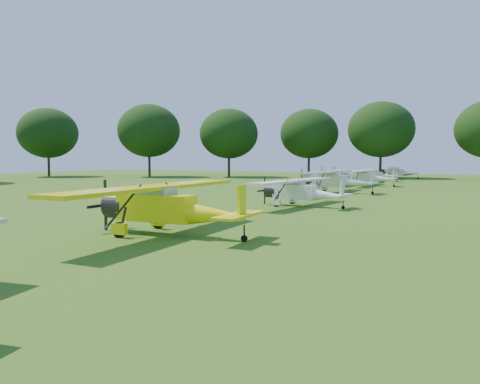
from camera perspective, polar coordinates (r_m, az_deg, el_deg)
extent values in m
plane|color=#345816|center=(28.06, 0.27, -2.83)|extent=(160.00, 160.00, 0.00)
cylinder|color=black|center=(82.94, 16.74, 3.31)|extent=(0.44, 0.44, 4.74)
ellipsoid|color=black|center=(83.07, 16.83, 7.30)|extent=(11.05, 11.05, 9.39)
cylinder|color=black|center=(85.88, 8.38, 3.38)|extent=(0.44, 0.44, 4.49)
ellipsoid|color=black|center=(85.97, 8.42, 7.04)|extent=(10.47, 10.47, 8.90)
cylinder|color=black|center=(83.30, -1.36, 3.39)|extent=(0.44, 0.44, 4.44)
ellipsoid|color=black|center=(83.40, -1.36, 7.12)|extent=(10.36, 10.36, 8.80)
cylinder|color=black|center=(85.85, -10.98, 3.45)|extent=(0.44, 0.44, 4.77)
ellipsoid|color=black|center=(85.98, -11.04, 7.34)|extent=(11.14, 11.14, 9.47)
cylinder|color=black|center=(91.95, -22.29, 3.19)|extent=(0.44, 0.44, 4.56)
ellipsoid|color=black|center=(92.04, -22.38, 6.66)|extent=(10.64, 10.64, 9.04)
cube|color=#F7E80A|center=(21.27, -10.18, -1.90)|extent=(3.69, 1.18, 1.20)
cone|color=#F7E80A|center=(19.66, -2.82, -2.84)|extent=(3.23, 1.11, 1.03)
cube|color=#8CA5B2|center=(21.28, -10.45, -0.20)|extent=(1.86, 1.10, 0.63)
cylinder|color=black|center=(22.59, -14.67, -1.62)|extent=(1.06, 1.22, 1.19)
cube|color=black|center=(23.08, -16.08, -1.53)|extent=(0.07, 0.14, 2.40)
cube|color=#F7E80A|center=(21.26, -10.46, 0.56)|extent=(1.97, 12.16, 0.16)
cube|color=#F7E80A|center=(19.09, 0.21, -1.32)|extent=(0.13, 0.63, 1.49)
cube|color=#F7E80A|center=(19.20, -0.10, -2.84)|extent=(1.06, 3.23, 0.10)
cylinder|color=black|center=(20.81, -14.50, -4.49)|extent=(0.69, 0.20, 0.69)
cylinder|color=black|center=(23.05, -9.94, -3.58)|extent=(0.69, 0.20, 0.69)
cylinder|color=black|center=(19.24, 0.51, -5.68)|extent=(0.28, 0.10, 0.27)
cube|color=white|center=(33.47, 6.64, 0.03)|extent=(3.18, 1.29, 1.01)
cone|color=white|center=(32.37, 10.73, -0.42)|extent=(2.79, 1.20, 0.87)
cube|color=#8CA5B2|center=(33.48, 6.50, 0.94)|extent=(1.64, 1.07, 0.53)
cylinder|color=black|center=(34.34, 3.92, 0.16)|extent=(0.99, 1.10, 1.00)
cube|color=black|center=(34.66, 3.02, 0.20)|extent=(0.07, 0.12, 2.03)
cube|color=white|center=(33.46, 6.50, 1.35)|extent=(2.66, 10.32, 0.14)
cube|color=white|center=(31.97, 12.33, 0.37)|extent=(0.16, 0.54, 1.25)
cube|color=white|center=(32.03, 12.16, -0.40)|extent=(1.15, 2.78, 0.09)
cylinder|color=black|center=(32.84, 4.46, -1.30)|extent=(0.59, 0.22, 0.58)
cylinder|color=black|center=(34.95, 6.41, -0.98)|extent=(0.59, 0.22, 0.58)
cylinder|color=black|center=(32.04, 12.46, -1.84)|extent=(0.24, 0.11, 0.23)
cube|color=silver|center=(46.58, 10.80, 1.34)|extent=(3.56, 1.11, 1.16)
cone|color=silver|center=(45.81, 14.38, 1.03)|extent=(3.12, 1.04, 1.00)
cube|color=#8CA5B2|center=(46.59, 10.68, 2.10)|extent=(1.79, 1.05, 0.61)
cylinder|color=black|center=(47.24, 8.36, 1.41)|extent=(1.01, 1.17, 1.15)
cube|color=black|center=(47.48, 7.54, 1.44)|extent=(0.07, 0.13, 2.33)
cube|color=silver|center=(46.58, 10.69, 2.44)|extent=(1.79, 11.76, 0.16)
cube|color=silver|center=(45.54, 15.75, 1.68)|extent=(0.12, 0.61, 1.44)
cube|color=silver|center=(45.59, 15.60, 1.06)|extent=(0.99, 3.11, 0.10)
cylinder|color=black|center=(45.58, 9.22, 0.26)|extent=(0.67, 0.19, 0.66)
cylinder|color=black|center=(48.21, 10.26, 0.46)|extent=(0.67, 0.19, 0.66)
cylinder|color=black|center=(45.60, 15.85, -0.10)|extent=(0.27, 0.09, 0.27)
cube|color=white|center=(58.79, 14.65, 1.75)|extent=(3.20, 1.02, 1.04)
cone|color=white|center=(58.22, 17.22, 1.53)|extent=(2.80, 0.96, 0.89)
cube|color=#8CA5B2|center=(58.79, 14.57, 2.28)|extent=(1.61, 0.95, 0.55)
cylinder|color=black|center=(59.25, 12.88, 1.80)|extent=(0.92, 1.05, 1.03)
cube|color=black|center=(59.43, 12.28, 1.82)|extent=(0.06, 0.12, 2.09)
cube|color=white|center=(58.78, 14.57, 2.53)|extent=(1.68, 10.56, 0.14)
cube|color=white|center=(58.03, 18.19, 1.99)|extent=(0.11, 0.55, 1.29)
cube|color=white|center=(58.06, 18.08, 1.55)|extent=(0.91, 2.80, 0.09)
cylinder|color=black|center=(57.81, 13.59, 0.99)|extent=(0.60, 0.17, 0.60)
cylinder|color=black|center=(60.21, 14.18, 1.10)|extent=(0.60, 0.17, 0.60)
cylinder|color=black|center=(58.07, 18.26, 0.73)|extent=(0.24, 0.08, 0.24)
cube|color=white|center=(69.89, 15.89, 1.99)|extent=(2.85, 1.21, 0.91)
cone|color=white|center=(69.83, 17.79, 1.84)|extent=(2.50, 1.12, 0.78)
cube|color=#8CA5B2|center=(69.88, 15.82, 2.38)|extent=(1.48, 0.99, 0.47)
cylinder|color=black|center=(69.99, 14.54, 2.02)|extent=(0.90, 1.00, 0.90)
cube|color=black|center=(70.03, 14.09, 2.03)|extent=(0.07, 0.11, 1.81)
cube|color=white|center=(69.88, 15.83, 2.55)|extent=(2.57, 9.23, 0.12)
cube|color=white|center=(69.81, 18.51, 2.18)|extent=(0.15, 0.48, 1.12)
cube|color=white|center=(69.82, 18.43, 1.86)|extent=(1.08, 2.50, 0.08)
cylinder|color=black|center=(68.88, 15.26, 1.43)|extent=(0.53, 0.21, 0.52)
cylinder|color=black|center=(71.03, 15.36, 1.51)|extent=(0.53, 0.21, 0.52)
cylinder|color=black|center=(69.86, 18.56, 1.27)|extent=(0.21, 0.10, 0.21)
cube|color=silver|center=(80.45, 18.32, 2.28)|extent=(3.13, 1.16, 1.01)
cone|color=silver|center=(80.33, 20.16, 2.13)|extent=(2.75, 1.08, 0.86)
cube|color=#8CA5B2|center=(80.45, 18.26, 2.66)|extent=(1.60, 1.00, 0.53)
cylinder|color=black|center=(80.60, 17.02, 2.31)|extent=(0.94, 1.06, 1.00)
cube|color=black|center=(80.65, 16.58, 2.32)|extent=(0.07, 0.12, 2.01)
cube|color=silver|center=(80.44, 18.26, 2.83)|extent=(2.22, 10.24, 0.13)
cube|color=silver|center=(80.29, 20.85, 2.45)|extent=(0.14, 0.53, 1.25)
cube|color=silver|center=(80.30, 20.77, 2.15)|extent=(1.03, 2.74, 0.09)
cylinder|color=black|center=(79.34, 17.69, 1.75)|extent=(0.59, 0.20, 0.58)
cylinder|color=black|center=(81.73, 17.82, 1.81)|extent=(0.59, 0.20, 0.58)
cylinder|color=black|center=(80.33, 20.89, 1.58)|extent=(0.24, 0.10, 0.23)
cube|color=red|center=(74.95, 10.66, 1.91)|extent=(2.61, 1.59, 0.79)
cube|color=black|center=(75.00, 10.41, 2.26)|extent=(1.13, 1.34, 0.51)
cube|color=white|center=(74.91, 10.67, 3.10)|extent=(2.51, 1.69, 0.09)
cylinder|color=black|center=(74.44, 9.91, 1.71)|extent=(0.51, 0.20, 0.50)
cylinder|color=black|center=(75.81, 10.12, 1.75)|extent=(0.51, 0.20, 0.50)
cylinder|color=black|center=(74.12, 11.20, 1.68)|extent=(0.51, 0.20, 0.50)
cylinder|color=black|center=(75.50, 11.39, 1.72)|extent=(0.51, 0.20, 0.50)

